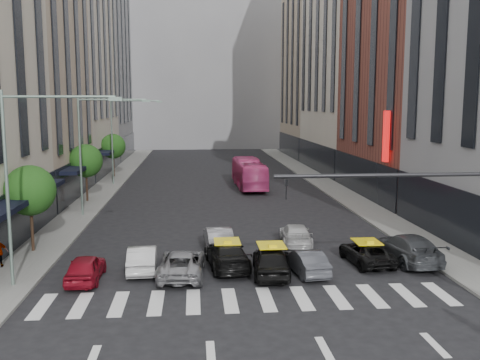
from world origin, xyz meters
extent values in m
plane|color=black|center=(0.00, 0.00, 0.00)|extent=(160.00, 160.00, 0.00)
cube|color=slate|center=(-11.50, 30.00, 0.07)|extent=(3.00, 96.00, 0.15)
cube|color=slate|center=(11.50, 30.00, 0.07)|extent=(3.00, 96.00, 0.15)
cube|color=tan|center=(-17.00, 28.00, 12.00)|extent=(8.00, 16.00, 24.00)
cube|color=beige|center=(-17.00, 46.00, 18.00)|extent=(8.00, 20.00, 36.00)
cube|color=gray|center=(-17.00, 65.00, 15.00)|extent=(8.00, 18.00, 30.00)
cube|color=brown|center=(17.00, 27.00, 13.00)|extent=(8.00, 18.00, 26.00)
cube|color=beige|center=(17.00, 46.00, 20.00)|extent=(8.00, 20.00, 40.00)
cube|color=tan|center=(17.00, 65.00, 14.00)|extent=(8.00, 18.00, 28.00)
cube|color=gray|center=(0.00, 85.00, 18.00)|extent=(30.00, 10.00, 36.00)
cylinder|color=black|center=(-11.80, 10.00, 1.72)|extent=(0.18, 0.18, 3.15)
sphere|color=#1D4112|center=(-11.80, 10.00, 3.66)|extent=(2.88, 2.88, 2.88)
cylinder|color=black|center=(-11.80, 26.00, 1.72)|extent=(0.18, 0.18, 3.15)
sphere|color=#1D4112|center=(-11.80, 26.00, 3.66)|extent=(2.88, 2.88, 2.88)
cylinder|color=black|center=(-11.80, 42.00, 1.72)|extent=(0.18, 0.18, 3.15)
sphere|color=#1D4112|center=(-11.80, 42.00, 3.66)|extent=(2.88, 2.88, 2.88)
cylinder|color=gray|center=(-11.00, 4.00, 4.65)|extent=(0.16, 0.16, 9.00)
cylinder|color=gray|center=(-8.50, 4.00, 8.85)|extent=(5.00, 0.12, 0.12)
cube|color=gray|center=(-6.00, 4.00, 8.75)|extent=(0.60, 0.25, 0.18)
cylinder|color=gray|center=(-11.00, 20.00, 4.65)|extent=(0.16, 0.16, 9.00)
cylinder|color=gray|center=(-8.50, 20.00, 8.85)|extent=(5.00, 0.12, 0.12)
cube|color=gray|center=(-6.00, 20.00, 8.75)|extent=(0.60, 0.25, 0.18)
cylinder|color=gray|center=(-11.00, 36.00, 4.65)|extent=(0.16, 0.16, 9.00)
cylinder|color=gray|center=(-8.50, 36.00, 8.85)|extent=(5.00, 0.12, 0.12)
cube|color=gray|center=(-6.00, 36.00, 8.75)|extent=(0.60, 0.25, 0.18)
cylinder|color=black|center=(5.50, -1.00, 5.80)|extent=(10.00, 0.16, 0.16)
imported|color=black|center=(1.00, -1.00, 5.30)|extent=(0.13, 0.16, 0.80)
cube|color=red|center=(12.60, 20.00, 6.00)|extent=(0.30, 0.70, 4.00)
imported|color=maroon|center=(-7.79, 4.69, 0.66)|extent=(1.55, 3.85, 1.31)
imported|color=#BABABA|center=(-5.20, 6.09, 0.66)|extent=(1.59, 4.09, 1.33)
imported|color=gray|center=(-3.15, 5.05, 0.66)|extent=(2.47, 4.87, 1.32)
imported|color=black|center=(-0.82, 6.20, 0.70)|extent=(2.45, 5.01, 1.40)
imported|color=black|center=(1.31, 4.82, 0.76)|extent=(2.17, 4.60, 1.52)
imported|color=#404248|center=(3.12, 4.93, 0.63)|extent=(1.80, 3.94, 1.25)
imported|color=black|center=(6.70, 6.32, 0.59)|extent=(2.31, 4.40, 1.18)
imported|color=#3A3D41|center=(9.01, 6.42, 0.77)|extent=(2.56, 5.46, 1.54)
imported|color=gray|center=(-1.12, 9.79, 0.69)|extent=(1.73, 4.29, 1.39)
imported|color=silver|center=(3.66, 10.59, 0.63)|extent=(2.13, 4.47, 1.26)
imported|color=#CE3C7E|center=(3.13, 33.12, 1.46)|extent=(2.73, 10.57, 2.93)
camera|label=1|loc=(-2.51, -20.86, 8.53)|focal=40.00mm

